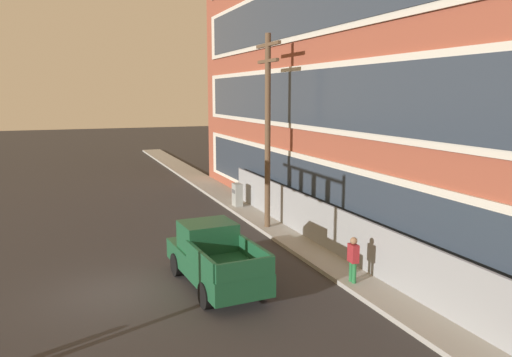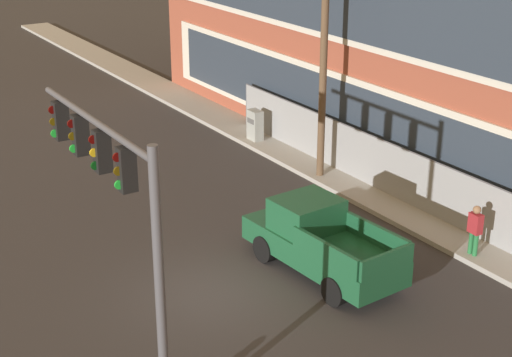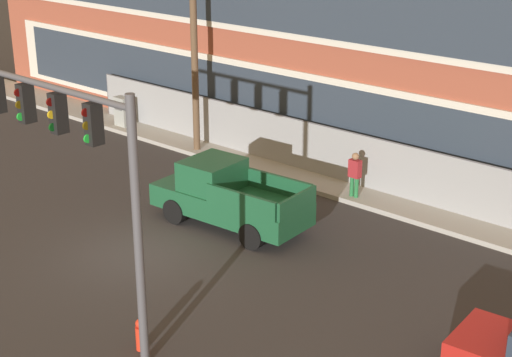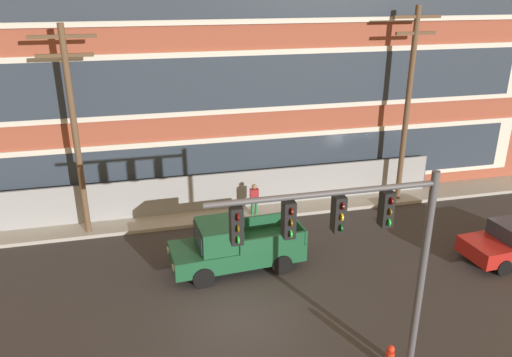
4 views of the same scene
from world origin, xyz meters
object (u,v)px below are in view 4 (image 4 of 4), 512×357
(utility_pole_midblock, at_px, (408,101))
(pedestrian_near_cabinet, at_px, (254,198))
(pickup_truck_dark_green, at_px, (234,247))
(utility_pole_near_corner, at_px, (74,126))
(fire_hydrant, at_px, (390,357))
(traffic_signal_mast, at_px, (356,237))

(utility_pole_midblock, xyz_separation_m, pedestrian_near_cabinet, (-7.47, -0.14, -4.18))
(pickup_truck_dark_green, xyz_separation_m, pedestrian_near_cabinet, (1.80, 4.20, 0.03))
(utility_pole_near_corner, bearing_deg, fire_hydrant, -49.89)
(pickup_truck_dark_green, relative_size, fire_hydrant, 6.64)
(traffic_signal_mast, height_order, pickup_truck_dark_green, traffic_signal_mast)
(traffic_signal_mast, relative_size, utility_pole_near_corner, 0.68)
(utility_pole_near_corner, relative_size, pedestrian_near_cabinet, 5.28)
(pickup_truck_dark_green, relative_size, utility_pole_midblock, 0.55)
(utility_pole_midblock, bearing_deg, traffic_signal_mast, -124.48)
(traffic_signal_mast, bearing_deg, utility_pole_midblock, 55.52)
(utility_pole_near_corner, xyz_separation_m, utility_pole_midblock, (14.93, 0.07, 0.22))
(pickup_truck_dark_green, relative_size, utility_pole_near_corner, 0.58)
(pickup_truck_dark_green, height_order, utility_pole_midblock, utility_pole_midblock)
(traffic_signal_mast, distance_m, pedestrian_near_cabinet, 11.38)
(traffic_signal_mast, height_order, utility_pole_midblock, utility_pole_midblock)
(fire_hydrant, bearing_deg, pedestrian_near_cabinet, 97.86)
(utility_pole_near_corner, distance_m, utility_pole_midblock, 14.93)
(utility_pole_midblock, bearing_deg, pedestrian_near_cabinet, -178.92)
(traffic_signal_mast, bearing_deg, pickup_truck_dark_green, 104.94)
(utility_pole_midblock, relative_size, fire_hydrant, 12.07)
(traffic_signal_mast, relative_size, fire_hydrant, 7.82)
(traffic_signal_mast, distance_m, pickup_truck_dark_green, 7.73)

